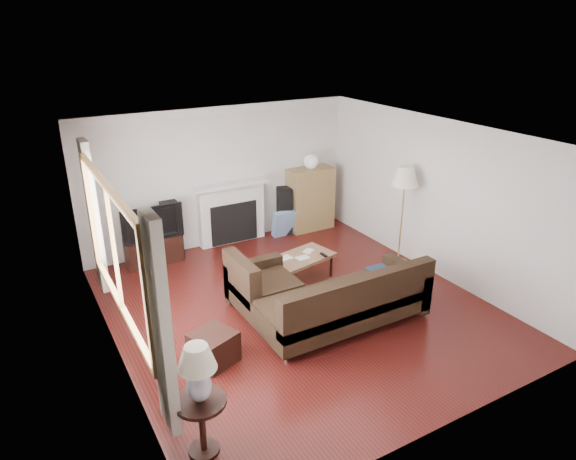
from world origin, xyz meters
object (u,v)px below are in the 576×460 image
tv_stand (154,250)px  bookshelf (310,199)px  coffee_table (300,268)px  sectional_sofa (344,298)px  floor_lamp (402,217)px  side_table (202,426)px

tv_stand → bookshelf: size_ratio=0.75×
bookshelf → coffee_table: bookshelf is taller
sectional_sofa → floor_lamp: (1.93, 1.10, 0.44)m
bookshelf → floor_lamp: bearing=-77.6°
sectional_sofa → side_table: size_ratio=4.14×
sectional_sofa → coffee_table: (0.15, 1.39, -0.20)m
floor_lamp → side_table: size_ratio=2.77×
bookshelf → sectional_sofa: (-1.46, -3.20, -0.20)m
tv_stand → floor_lamp: floor_lamp is taller
tv_stand → sectional_sofa: bearing=-62.4°
tv_stand → side_table: 4.41m
sectional_sofa → coffee_table: size_ratio=2.36×
floor_lamp → coffee_table: bearing=170.8°
coffee_table → side_table: size_ratio=1.76×
coffee_table → floor_lamp: (1.78, -0.29, 0.64)m
bookshelf → floor_lamp: floor_lamp is taller
bookshelf → side_table: (-3.91, -4.35, -0.30)m
sectional_sofa → side_table: sectional_sofa is taller
sectional_sofa → floor_lamp: 2.26m
bookshelf → sectional_sofa: size_ratio=0.48×
tv_stand → side_table: size_ratio=1.50×
tv_stand → floor_lamp: bearing=-30.2°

